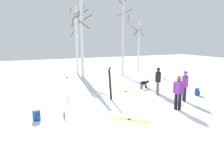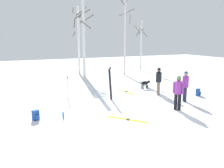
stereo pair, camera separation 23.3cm
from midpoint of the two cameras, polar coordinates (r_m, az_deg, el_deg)
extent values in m
plane|color=white|center=(11.46, 6.67, -6.62)|extent=(60.00, 60.00, 0.00)
cylinder|color=black|center=(11.91, 15.71, -4.23)|extent=(0.16, 0.16, 0.82)
cylinder|color=black|center=(11.94, 14.86, -4.14)|extent=(0.16, 0.16, 0.82)
cylinder|color=purple|center=(11.76, 15.46, -0.80)|extent=(0.34, 0.34, 0.62)
sphere|color=brown|center=(11.68, 15.57, 1.21)|extent=(0.22, 0.22, 0.22)
sphere|color=#4C8C4C|center=(11.67, 15.59, 1.51)|extent=(0.21, 0.21, 0.21)
cylinder|color=purple|center=(11.73, 16.46, -0.99)|extent=(0.10, 0.10, 0.56)
cylinder|color=purple|center=(11.80, 14.46, -0.81)|extent=(0.10, 0.10, 0.56)
cylinder|color=#72604C|center=(14.68, 10.75, -1.12)|extent=(0.16, 0.16, 0.82)
cylinder|color=#72604C|center=(14.85, 10.64, -0.97)|extent=(0.16, 0.16, 0.82)
cylinder|color=black|center=(14.63, 10.80, 1.71)|extent=(0.34, 0.34, 0.62)
sphere|color=brown|center=(14.57, 10.86, 3.34)|extent=(0.22, 0.22, 0.22)
sphere|color=black|center=(14.56, 10.86, 3.58)|extent=(0.21, 0.21, 0.21)
cylinder|color=black|center=(14.43, 10.93, 1.50)|extent=(0.10, 0.10, 0.56)
cylinder|color=black|center=(14.84, 10.66, 1.77)|extent=(0.10, 0.10, 0.56)
cylinder|color=#1E2338|center=(13.72, 16.75, -2.26)|extent=(0.16, 0.16, 0.82)
cylinder|color=#1E2338|center=(13.55, 16.94, -2.44)|extent=(0.16, 0.16, 0.82)
cylinder|color=purple|center=(13.49, 17.02, 0.62)|extent=(0.34, 0.34, 0.62)
sphere|color=tan|center=(13.43, 17.12, 2.39)|extent=(0.22, 0.22, 0.22)
sphere|color=#265999|center=(13.42, 17.13, 2.64)|extent=(0.21, 0.21, 0.21)
cylinder|color=purple|center=(13.70, 16.78, 0.70)|extent=(0.10, 0.10, 0.56)
cylinder|color=purple|center=(13.30, 17.24, 0.37)|extent=(0.10, 0.10, 0.56)
ellipsoid|color=black|center=(16.40, 7.42, 0.28)|extent=(0.61, 0.24, 0.26)
sphere|color=black|center=(16.58, 8.38, 0.60)|extent=(0.18, 0.18, 0.18)
ellipsoid|color=black|center=(16.62, 8.56, 0.56)|extent=(0.10, 0.06, 0.06)
cylinder|color=black|center=(16.19, 6.41, 0.45)|extent=(0.19, 0.04, 0.17)
cylinder|color=black|center=(16.63, 7.80, -0.53)|extent=(0.07, 0.07, 0.28)
cylinder|color=black|center=(16.50, 8.11, -0.62)|extent=(0.07, 0.07, 0.28)
cylinder|color=black|center=(16.41, 6.69, -0.66)|extent=(0.07, 0.07, 0.28)
cylinder|color=black|center=(16.28, 6.99, -0.76)|extent=(0.07, 0.07, 0.28)
cube|color=black|center=(13.23, -0.84, -0.10)|extent=(0.20, 0.03, 1.80)
cube|color=black|center=(13.08, -0.85, 3.94)|extent=(0.06, 0.02, 0.10)
cube|color=black|center=(13.20, -1.07, -0.12)|extent=(0.20, 0.03, 1.80)
cube|color=black|center=(13.05, -1.09, 3.93)|extent=(0.06, 0.02, 0.10)
cube|color=white|center=(14.28, -2.85, 0.43)|extent=(0.09, 0.16, 1.66)
cube|color=white|center=(14.14, -2.89, 3.89)|extent=(0.04, 0.06, 0.10)
cube|color=white|center=(14.22, -2.87, 0.39)|extent=(0.09, 0.16, 1.66)
cube|color=white|center=(14.08, -2.90, 3.86)|extent=(0.04, 0.06, 0.10)
cube|color=yellow|center=(15.35, 3.20, -1.94)|extent=(0.18, 1.82, 0.02)
cube|color=#333338|center=(15.38, 3.10, -1.81)|extent=(0.07, 0.12, 0.03)
cube|color=yellow|center=(15.29, 2.88, -1.98)|extent=(0.18, 1.82, 0.02)
cube|color=#333338|center=(15.33, 2.78, -1.86)|extent=(0.07, 0.12, 0.03)
cube|color=yellow|center=(10.24, 3.22, -8.72)|extent=(1.26, 1.49, 0.02)
cube|color=#333338|center=(10.21, 3.49, -8.64)|extent=(0.13, 0.13, 0.03)
cube|color=yellow|center=(10.33, 3.42, -8.55)|extent=(1.26, 1.49, 0.02)
cube|color=#333338|center=(10.30, 3.69, -8.46)|extent=(0.13, 0.13, 0.03)
cylinder|color=#B2B2BC|center=(13.54, -11.44, -1.22)|extent=(0.02, 0.10, 1.26)
cylinder|color=black|center=(13.42, -11.55, 1.63)|extent=(0.04, 0.04, 0.10)
cylinder|color=black|center=(13.67, -11.35, -3.52)|extent=(0.07, 0.07, 0.01)
cylinder|color=#B2B2BC|center=(13.43, -11.31, -1.32)|extent=(0.02, 0.10, 1.26)
cylinder|color=black|center=(13.30, -11.42, 1.55)|extent=(0.04, 0.04, 0.10)
cylinder|color=black|center=(13.56, -11.21, -3.64)|extent=(0.07, 0.07, 0.01)
cube|color=#1E4C99|center=(10.65, -18.64, -7.32)|extent=(0.32, 0.29, 0.44)
cube|color=#1E4C99|center=(10.56, -18.24, -7.82)|extent=(0.20, 0.14, 0.20)
cube|color=black|center=(10.70, -19.30, -7.26)|extent=(0.04, 0.04, 0.37)
cube|color=black|center=(10.77, -18.65, -7.10)|extent=(0.04, 0.04, 0.37)
cube|color=#1E4C99|center=(15.30, 19.74, -1.82)|extent=(0.33, 0.31, 0.44)
cube|color=#1E4C99|center=(15.29, 20.20, -2.11)|extent=(0.20, 0.16, 0.20)
cube|color=black|center=(15.25, 19.27, -1.83)|extent=(0.04, 0.04, 0.37)
cube|color=black|center=(15.39, 19.38, -1.72)|extent=(0.04, 0.04, 0.37)
cylinder|color=#1E72BF|center=(10.65, -12.28, -7.51)|extent=(0.07, 0.07, 0.25)
cylinder|color=black|center=(10.61, -12.31, -6.81)|extent=(0.05, 0.05, 0.02)
cylinder|color=silver|center=(20.98, -7.72, 11.47)|extent=(0.26, 0.26, 7.25)
cylinder|color=brown|center=(21.77, -8.05, 16.67)|extent=(1.41, 0.40, 0.86)
cylinder|color=brown|center=(21.29, -8.34, 16.58)|extent=(0.61, 0.30, 0.69)
cylinder|color=brown|center=(21.39, -8.71, 16.92)|extent=(0.83, 0.48, 0.57)
cylinder|color=brown|center=(21.66, -6.98, 15.54)|extent=(1.07, 1.07, 0.78)
cylinder|color=brown|center=(20.58, -7.22, 14.25)|extent=(1.01, 0.21, 0.72)
cylinder|color=silver|center=(22.91, -8.96, 10.42)|extent=(0.23, 0.23, 6.46)
cylinder|color=brown|center=(23.00, -10.00, 14.41)|extent=(0.40, 0.74, 0.92)
cylinder|color=brown|center=(23.40, -8.90, 16.07)|extent=(0.79, 0.50, 0.51)
cylinder|color=brown|center=(22.99, -10.06, 12.03)|extent=(0.47, 0.82, 0.53)
cylinder|color=brown|center=(23.34, -7.95, 17.09)|extent=(0.39, 1.15, 0.97)
cylinder|color=brown|center=(23.09, -10.37, 17.41)|extent=(0.42, 0.93, 0.60)
cylinder|color=silver|center=(22.11, 2.41, 12.05)|extent=(0.18, 0.18, 7.63)
cylinder|color=brown|center=(22.18, 3.66, 15.52)|extent=(0.49, 0.87, 0.75)
cylinder|color=brown|center=(22.14, 1.71, 19.56)|extent=(0.16, 0.73, 0.67)
cylinder|color=brown|center=(22.94, 2.83, 17.12)|extent=(1.18, 0.99, 0.68)
cylinder|color=silver|center=(26.05, 6.34, 9.38)|extent=(0.16, 0.16, 5.38)
cylinder|color=brown|center=(26.42, 6.26, 12.70)|extent=(0.76, 0.35, 0.69)
cylinder|color=brown|center=(25.69, 5.36, 13.34)|extent=(0.18, 1.20, 0.67)
cylinder|color=brown|center=(25.69, 6.95, 12.44)|extent=(0.88, 0.09, 0.90)
cylinder|color=brown|center=(26.18, 5.51, 12.29)|extent=(0.72, 0.60, 0.68)
camera|label=1|loc=(0.12, -90.52, -0.10)|focal=37.28mm
camera|label=2|loc=(0.12, 89.48, 0.10)|focal=37.28mm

